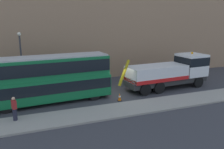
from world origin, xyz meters
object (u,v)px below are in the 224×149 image
(double_decker_bus, at_px, (46,78))
(recovery_tow_truck, at_px, (171,71))
(street_lamp, at_px, (21,56))
(traffic_cone_near_bus, at_px, (120,97))
(pedestrian_onlooker, at_px, (14,109))

(double_decker_bus, bearing_deg, recovery_tow_truck, -3.55)
(street_lamp, bearing_deg, traffic_cone_near_bus, -40.36)
(recovery_tow_truck, relative_size, traffic_cone_near_bus, 14.18)
(pedestrian_onlooker, bearing_deg, street_lamp, 65.97)
(double_decker_bus, bearing_deg, traffic_cone_near_bus, -20.49)
(pedestrian_onlooker, xyz_separation_m, traffic_cone_near_bus, (8.54, 1.44, -0.64))
(recovery_tow_truck, xyz_separation_m, double_decker_bus, (-12.55, -0.03, 0.47))
(pedestrian_onlooker, height_order, street_lamp, street_lamp)
(double_decker_bus, xyz_separation_m, pedestrian_onlooker, (-2.52, -3.25, -1.25))
(recovery_tow_truck, height_order, pedestrian_onlooker, recovery_tow_truck)
(traffic_cone_near_bus, bearing_deg, pedestrian_onlooker, -170.44)
(pedestrian_onlooker, relative_size, traffic_cone_near_bus, 2.38)
(street_lamp, bearing_deg, recovery_tow_truck, -18.68)
(recovery_tow_truck, bearing_deg, double_decker_bus, 176.45)
(traffic_cone_near_bus, height_order, street_lamp, street_lamp)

